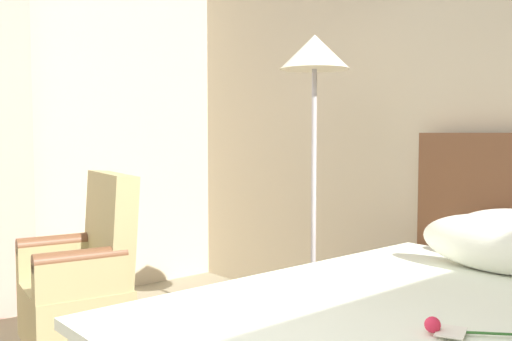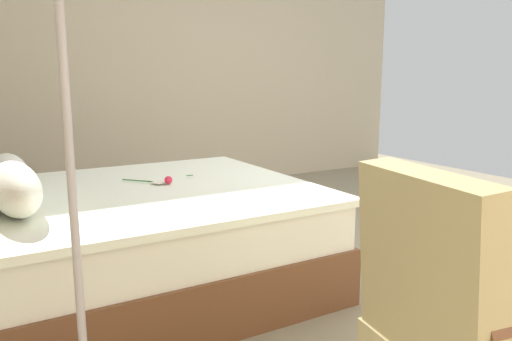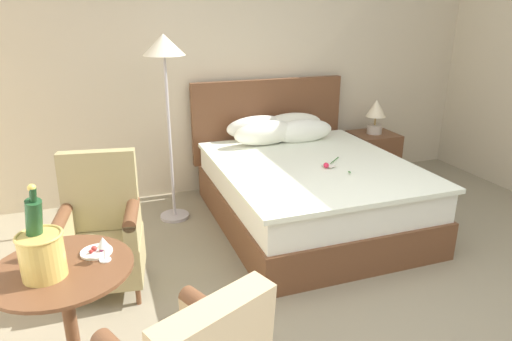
{
  "view_description": "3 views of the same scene",
  "coord_description": "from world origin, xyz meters",
  "views": [
    {
      "loc": [
        1.22,
        -0.12,
        1.22
      ],
      "look_at": [
        -0.42,
        1.28,
        1.08
      ],
      "focal_mm": 40.0,
      "sensor_mm": 36.0,
      "label": 1
    },
    {
      "loc": [
        -2.54,
        2.41,
        1.28
      ],
      "look_at": [
        -0.49,
        1.2,
        0.83
      ],
      "focal_mm": 35.0,
      "sensor_mm": 36.0,
      "label": 2
    },
    {
      "loc": [
        -1.53,
        -1.99,
        1.96
      ],
      "look_at": [
        -0.47,
        0.99,
        0.82
      ],
      "focal_mm": 32.0,
      "sensor_mm": 36.0,
      "label": 3
    }
  ],
  "objects": [
    {
      "name": "ground_plane",
      "position": [
        0.0,
        0.0,
        0.0
      ],
      "size": [
        7.08,
        7.08,
        0.0
      ],
      "primitive_type": "plane",
      "color": "gray"
    },
    {
      "name": "wall_headboard_side",
      "position": [
        0.0,
        2.82,
        1.53
      ],
      "size": [
        5.7,
        0.12,
        3.07
      ],
      "color": "beige",
      "rests_on": "ground"
    },
    {
      "name": "bed",
      "position": [
        0.27,
        1.69,
        0.36
      ],
      "size": [
        1.73,
        2.15,
        1.22
      ],
      "color": "brown",
      "rests_on": "ground"
    },
    {
      "name": "nightstand",
      "position": [
        1.48,
        2.39,
        0.29
      ],
      "size": [
        0.52,
        0.47,
        0.58
      ],
      "color": "brown",
      "rests_on": "ground"
    },
    {
      "name": "bedside_lamp",
      "position": [
        1.48,
        2.39,
        0.82
      ],
      "size": [
        0.23,
        0.23,
        0.4
      ],
      "color": "#BAAD9E",
      "rests_on": "nightstand"
    },
    {
      "name": "floor_lamp_brass",
      "position": [
        -0.92,
        2.13,
        1.49
      ],
      "size": [
        0.37,
        0.37,
        1.75
      ],
      "color": "#AFA8AD",
      "rests_on": "ground"
    },
    {
      "name": "side_table_round",
      "position": [
        -1.79,
        0.23,
        0.41
      ],
      "size": [
        0.71,
        0.71,
        0.71
      ],
      "color": "brown",
      "rests_on": "ground"
    },
    {
      "name": "champagne_bucket",
      "position": [
        -1.86,
        0.17,
        0.86
      ],
      "size": [
        0.22,
        0.22,
        0.49
      ],
      "color": "tan",
      "rests_on": "side_table_round"
    },
    {
      "name": "wine_glass_near_bucket",
      "position": [
        -1.58,
        0.23,
        0.81
      ],
      "size": [
        0.06,
        0.06,
        0.14
      ],
      "color": "white",
      "rests_on": "side_table_round"
    },
    {
      "name": "wine_glass_near_edge",
      "position": [
        -1.9,
        0.37,
        0.83
      ],
      "size": [
        0.07,
        0.07,
        0.16
      ],
      "color": "white",
      "rests_on": "side_table_round"
    },
    {
      "name": "snack_plate",
      "position": [
        -1.62,
        0.32,
        0.72
      ],
      "size": [
        0.17,
        0.17,
        0.04
      ],
      "color": "white",
      "rests_on": "side_table_round"
    },
    {
      "name": "armchair_by_window",
      "position": [
        -1.6,
        1.1,
        0.44
      ],
      "size": [
        0.63,
        0.59,
        1.01
      ],
      "color": "brown",
      "rests_on": "ground"
    }
  ]
}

